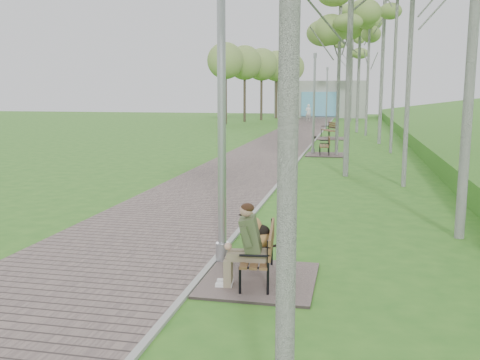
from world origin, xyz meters
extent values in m
plane|color=#316D21|center=(0.00, 0.00, 0.00)|extent=(120.00, 120.00, 0.00)
cube|color=#60514E|center=(-1.75, 21.50, 0.02)|extent=(3.50, 67.00, 0.04)
cube|color=#999993|center=(0.00, 21.50, 0.03)|extent=(0.10, 67.00, 0.05)
cube|color=#9E9E99|center=(-1.50, 51.00, 2.00)|extent=(10.00, 5.00, 4.00)
cube|color=#60AFD8|center=(-1.50, 48.40, 1.50)|extent=(4.00, 0.20, 2.60)
cube|color=#60514E|center=(0.91, -2.82, 0.02)|extent=(1.67, 1.85, 0.04)
cube|color=brown|center=(0.86, -2.82, 0.42)|extent=(0.57, 1.43, 0.04)
cube|color=brown|center=(1.08, -2.79, 0.67)|extent=(0.19, 1.38, 0.31)
cube|color=#60514E|center=(0.97, 13.78, 0.02)|extent=(1.67, 1.85, 0.04)
cube|color=brown|center=(0.92, 13.78, 0.42)|extent=(0.52, 1.42, 0.04)
cube|color=brown|center=(1.15, 13.79, 0.67)|extent=(0.14, 1.39, 0.31)
cube|color=#60514E|center=(0.78, 22.44, 0.02)|extent=(2.02, 2.24, 0.04)
cube|color=brown|center=(0.73, 22.44, 0.50)|extent=(1.09, 1.75, 0.04)
cube|color=brown|center=(0.98, 22.54, 0.81)|extent=(0.66, 1.58, 0.37)
cylinder|color=#A3A5AB|center=(0.14, -2.08, 0.17)|extent=(0.23, 0.23, 0.34)
cylinder|color=#A3A5AB|center=(0.14, -2.08, 2.82)|extent=(0.14, 0.14, 5.64)
cylinder|color=#A3A5AB|center=(0.40, 14.12, 0.13)|extent=(0.17, 0.17, 0.26)
cylinder|color=#A3A5AB|center=(0.40, 14.12, 2.19)|extent=(0.10, 0.10, 4.37)
cylinder|color=#A3A5AB|center=(0.40, 14.12, 4.42)|extent=(0.16, 0.16, 0.22)
cylinder|color=#A3A5AB|center=(0.08, 31.40, 0.14)|extent=(0.18, 0.18, 0.27)
cylinder|color=#A3A5AB|center=(0.08, 31.40, 2.25)|extent=(0.11, 0.11, 4.50)
cylinder|color=#A3A5AB|center=(0.08, 31.40, 4.55)|extent=(0.16, 0.16, 0.23)
cylinder|color=#A3A5AB|center=(0.43, 50.57, 0.16)|extent=(0.22, 0.22, 0.33)
cylinder|color=#A3A5AB|center=(0.43, 50.57, 2.72)|extent=(0.13, 0.13, 5.45)
cylinder|color=#A3A5AB|center=(0.43, 50.57, 5.50)|extent=(0.20, 0.20, 0.27)
imported|color=white|center=(-2.17, 41.74, 0.82)|extent=(0.67, 0.50, 1.65)
imported|color=#A0988C|center=(-2.75, 36.00, 0.89)|extent=(1.01, 0.89, 1.77)
cylinder|color=silver|center=(1.99, 7.77, 4.06)|extent=(0.17, 0.17, 8.12)
cylinder|color=silver|center=(3.73, 6.10, 4.08)|extent=(0.16, 0.16, 8.16)
cylinder|color=silver|center=(1.48, 13.66, 3.53)|extent=(0.17, 0.17, 7.06)
ellipsoid|color=#819F4D|center=(1.48, 13.66, 5.79)|extent=(2.42, 2.42, 3.11)
cylinder|color=silver|center=(3.91, 15.23, 4.76)|extent=(0.18, 0.18, 9.52)
cylinder|color=silver|center=(2.96, 25.28, 3.94)|extent=(0.17, 0.17, 7.88)
ellipsoid|color=#819F4D|center=(2.96, 25.28, 6.46)|extent=(2.46, 2.46, 3.47)
cylinder|color=silver|center=(3.58, 19.76, 5.07)|extent=(0.19, 0.19, 10.15)
cylinder|color=silver|center=(2.39, 28.01, 4.25)|extent=(0.20, 0.20, 8.51)
ellipsoid|color=#819F4D|center=(2.39, 28.01, 6.97)|extent=(2.86, 2.86, 3.74)
cylinder|color=silver|center=(1.83, 42.62, 4.14)|extent=(0.18, 0.18, 8.27)
ellipsoid|color=#819F4D|center=(1.83, 42.62, 6.78)|extent=(2.55, 2.55, 3.64)
camera|label=1|loc=(2.23, -10.42, 2.82)|focal=40.00mm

